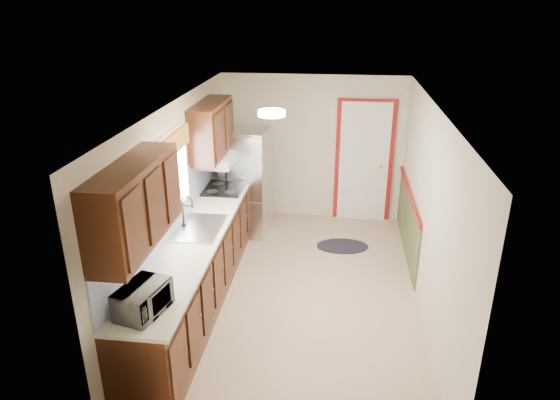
# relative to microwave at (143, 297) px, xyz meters

# --- Properties ---
(room_shell) EXTENTS (3.20, 5.20, 2.52)m
(room_shell) POSITION_rel_microwave_xyz_m (1.20, 1.95, 0.10)
(room_shell) COLOR tan
(room_shell) RESTS_ON ground
(kitchen_run) EXTENTS (0.63, 4.00, 2.20)m
(kitchen_run) POSITION_rel_microwave_xyz_m (-0.04, 1.66, -0.29)
(kitchen_run) COLOR #34180C
(kitchen_run) RESTS_ON ground
(back_wall_trim) EXTENTS (1.12, 2.30, 2.08)m
(back_wall_trim) POSITION_rel_microwave_xyz_m (2.19, 4.16, -0.22)
(back_wall_trim) COLOR maroon
(back_wall_trim) RESTS_ON ground
(ceiling_fixture) EXTENTS (0.30, 0.30, 0.06)m
(ceiling_fixture) POSITION_rel_microwave_xyz_m (0.90, 1.75, 1.26)
(ceiling_fixture) COLOR #FFD88C
(ceiling_fixture) RESTS_ON room_shell
(microwave) EXTENTS (0.37, 0.53, 0.33)m
(microwave) POSITION_rel_microwave_xyz_m (0.00, 0.00, 0.00)
(microwave) COLOR white
(microwave) RESTS_ON kitchen_run
(refrigerator) EXTENTS (0.77, 0.74, 1.68)m
(refrigerator) POSITION_rel_microwave_xyz_m (0.22, 3.70, -0.26)
(refrigerator) COLOR #B7B7BC
(refrigerator) RESTS_ON ground
(rug) EXTENTS (0.82, 0.57, 0.01)m
(rug) POSITION_rel_microwave_xyz_m (1.76, 3.30, -1.10)
(rug) COLOR black
(rug) RESTS_ON ground
(cooktop) EXTENTS (0.55, 0.66, 0.02)m
(cooktop) POSITION_rel_microwave_xyz_m (0.01, 3.07, -0.15)
(cooktop) COLOR black
(cooktop) RESTS_ON kitchen_run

